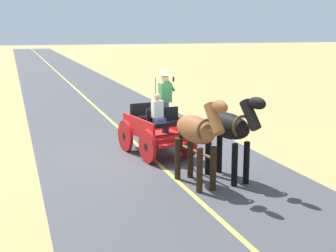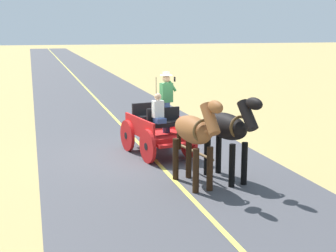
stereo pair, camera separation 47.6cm
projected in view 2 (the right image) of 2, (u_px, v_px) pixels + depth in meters
ground_plane at (150, 155)px, 14.34m from camera, size 200.00×200.00×0.00m
road_surface at (150, 155)px, 14.33m from camera, size 6.51×160.00×0.01m
road_centre_stripe at (150, 155)px, 14.33m from camera, size 0.12×160.00×0.00m
horse_drawn_carriage at (158, 128)px, 14.21m from camera, size 1.83×4.51×2.50m
horse_near_side at (228, 129)px, 11.65m from camera, size 0.89×2.15×2.21m
horse_off_side at (195, 132)px, 11.24m from camera, size 0.78×2.15×2.21m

